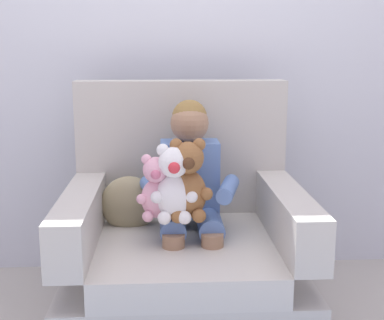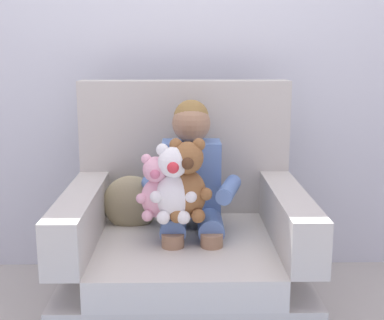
# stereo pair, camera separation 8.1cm
# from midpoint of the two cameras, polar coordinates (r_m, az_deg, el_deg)

# --- Properties ---
(back_wall) EXTENTS (6.00, 0.10, 2.60)m
(back_wall) POSITION_cam_midpoint_polar(r_m,az_deg,el_deg) (2.85, -0.03, 13.93)
(back_wall) COLOR silver
(back_wall) RESTS_ON ground
(armchair) EXTENTS (1.02, 0.92, 1.06)m
(armchair) POSITION_cam_midpoint_polar(r_m,az_deg,el_deg) (2.37, 0.23, -9.77)
(armchair) COLOR #BCB7AD
(armchair) RESTS_ON ground
(seated_child) EXTENTS (0.45, 0.39, 0.82)m
(seated_child) POSITION_cam_midpoint_polar(r_m,az_deg,el_deg) (2.29, 0.96, -2.75)
(seated_child) COLOR #597AB7
(seated_child) RESTS_ON armchair
(plush_white) EXTENTS (0.19, 0.15, 0.32)m
(plush_white) POSITION_cam_midpoint_polar(r_m,az_deg,el_deg) (2.11, -0.94, -2.77)
(plush_white) COLOR white
(plush_white) RESTS_ON armchair
(plush_pink) EXTENTS (0.16, 0.13, 0.27)m
(plush_pink) POSITION_cam_midpoint_polar(r_m,az_deg,el_deg) (2.15, -2.89, -3.15)
(plush_pink) COLOR #EAA8BC
(plush_pink) RESTS_ON armchair
(plush_brown) EXTENTS (0.20, 0.16, 0.34)m
(plush_brown) POSITION_cam_midpoint_polar(r_m,az_deg,el_deg) (2.13, 0.59, -2.42)
(plush_brown) COLOR brown
(plush_brown) RESTS_ON armchair
(throw_pillow) EXTENTS (0.26, 0.13, 0.26)m
(throw_pillow) POSITION_cam_midpoint_polar(r_m,az_deg,el_deg) (2.43, -5.71, -4.72)
(throw_pillow) COLOR #998C66
(throw_pillow) RESTS_ON armchair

